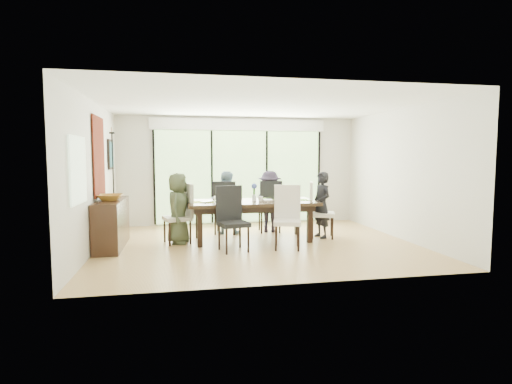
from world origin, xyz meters
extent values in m
cube|color=olive|center=(0.00, 0.00, -0.01)|extent=(6.00, 5.00, 0.01)
cube|color=white|center=(0.00, 0.00, 2.71)|extent=(6.00, 5.00, 0.01)
cube|color=beige|center=(0.00, 2.51, 1.35)|extent=(6.00, 0.02, 2.70)
cube|color=white|center=(0.00, -2.51, 1.35)|extent=(6.00, 0.02, 2.70)
cube|color=white|center=(-3.01, 0.00, 1.35)|extent=(0.02, 5.00, 2.70)
cube|color=beige|center=(3.01, 0.00, 1.35)|extent=(0.02, 5.00, 2.70)
cube|color=#598C3F|center=(0.00, 2.47, 1.20)|extent=(4.20, 0.02, 2.30)
cube|color=white|center=(0.00, 2.46, 2.50)|extent=(4.40, 0.06, 0.28)
cube|color=black|center=(-2.10, 2.46, 1.20)|extent=(0.05, 0.04, 2.30)
cube|color=black|center=(-0.70, 2.46, 1.20)|extent=(0.05, 0.04, 2.30)
cube|color=black|center=(0.70, 2.46, 1.20)|extent=(0.05, 0.04, 2.30)
cube|color=black|center=(2.10, 2.46, 1.20)|extent=(0.05, 0.04, 2.30)
cube|color=#8CAD7F|center=(-2.97, -1.20, 1.50)|extent=(0.02, 0.90, 1.00)
cube|color=brown|center=(0.00, 3.40, -0.05)|extent=(6.00, 1.80, 0.10)
cube|color=brown|center=(0.00, 4.20, 0.55)|extent=(6.00, 0.08, 0.06)
sphere|color=#14380F|center=(-1.80, 5.20, 1.44)|extent=(3.20, 3.20, 3.20)
sphere|color=#14380F|center=(0.40, 5.80, 1.80)|extent=(4.00, 4.00, 4.00)
sphere|color=#14380F|center=(2.20, 5.00, 1.26)|extent=(2.80, 2.80, 2.80)
sphere|color=#14380F|center=(-0.60, 6.50, 1.62)|extent=(3.60, 3.60, 3.60)
cube|color=black|center=(-0.05, 0.39, 0.77)|extent=(2.58, 1.18, 0.06)
cube|color=black|center=(-0.05, 0.39, 0.68)|extent=(2.36, 0.97, 0.11)
cube|color=black|center=(-1.13, -0.04, 0.37)|extent=(0.10, 0.10, 0.74)
cube|color=black|center=(1.03, -0.04, 0.37)|extent=(0.10, 0.10, 0.74)
cube|color=black|center=(-1.13, 0.82, 0.37)|extent=(0.10, 0.10, 0.74)
cube|color=black|center=(1.03, 0.82, 0.37)|extent=(0.10, 0.10, 0.74)
imported|color=#404B32|center=(-1.53, 0.39, 0.69)|extent=(0.55, 0.73, 1.39)
imported|color=black|center=(1.43, 0.39, 0.69)|extent=(0.55, 0.73, 1.39)
imported|color=#7595AA|center=(-0.50, 1.22, 0.69)|extent=(0.72, 0.54, 1.39)
imported|color=#241D2C|center=(0.50, 1.22, 0.69)|extent=(0.72, 0.55, 1.39)
cube|color=#ABC044|center=(-1.00, 0.39, 0.81)|extent=(0.47, 0.34, 0.01)
cube|color=#6B9F38|center=(0.90, 0.39, 0.81)|extent=(0.47, 0.34, 0.01)
cube|color=#9EBF44|center=(-0.50, 0.79, 0.81)|extent=(0.47, 0.34, 0.01)
cube|color=#89C044|center=(0.50, 0.79, 0.81)|extent=(0.47, 0.34, 0.01)
cube|color=white|center=(-0.60, 0.09, 0.81)|extent=(0.47, 0.34, 0.01)
cube|color=black|center=(-0.40, 0.74, 0.82)|extent=(0.28, 0.19, 0.01)
cube|color=black|center=(0.45, 0.74, 0.82)|extent=(0.26, 0.18, 0.01)
cube|color=white|center=(0.65, 0.34, 0.81)|extent=(0.32, 0.24, 0.00)
cube|color=white|center=(-0.60, 0.09, 0.83)|extent=(0.28, 0.28, 0.03)
cube|color=#C48117|center=(-0.60, 0.09, 0.84)|extent=(0.21, 0.21, 0.02)
cylinder|color=silver|center=(0.00, 0.44, 0.87)|extent=(0.09, 0.09, 0.13)
cylinder|color=#337226|center=(0.00, 0.44, 1.00)|extent=(0.04, 0.04, 0.17)
sphere|color=#475AB2|center=(0.00, 0.44, 1.11)|extent=(0.12, 0.12, 0.12)
imported|color=silver|center=(-0.90, 0.29, 0.82)|extent=(0.42, 0.41, 0.03)
imported|color=white|center=(-0.75, 0.54, 0.86)|extent=(0.19, 0.19, 0.10)
imported|color=white|center=(0.10, 0.29, 0.86)|extent=(0.14, 0.14, 0.10)
imported|color=white|center=(0.75, 0.49, 0.86)|extent=(0.15, 0.15, 0.10)
imported|color=white|center=(0.20, 0.44, 0.82)|extent=(0.19, 0.25, 0.02)
cube|color=black|center=(-2.76, 0.27, 0.45)|extent=(0.45, 1.59, 0.89)
imported|color=#8F5F1F|center=(-2.76, 0.17, 0.95)|extent=(0.47, 0.47, 0.12)
cylinder|color=black|center=(-2.76, 0.62, 0.91)|extent=(0.10, 0.10, 0.04)
cylinder|color=black|center=(-2.76, 0.62, 1.54)|extent=(0.02, 0.02, 1.24)
cylinder|color=black|center=(-2.76, 0.62, 2.16)|extent=(0.10, 0.10, 0.03)
cylinder|color=silver|center=(-2.76, 0.62, 2.22)|extent=(0.04, 0.04, 0.10)
cube|color=maroon|center=(-2.97, 0.40, 1.70)|extent=(0.02, 1.00, 1.50)
cube|color=black|center=(-2.97, 1.70, 1.75)|extent=(0.03, 0.55, 0.65)
cube|color=#17414B|center=(-2.95, 1.70, 1.75)|extent=(0.01, 0.45, 0.55)
camera|label=1|loc=(-1.48, -7.52, 1.69)|focal=28.00mm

